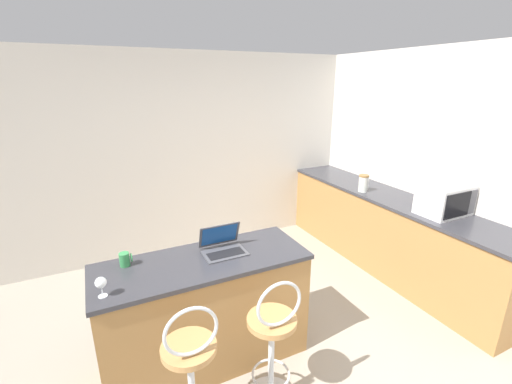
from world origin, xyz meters
name	(u,v)px	position (x,y,z in m)	size (l,w,h in m)	color
ground_plane	(298,384)	(0.00, 0.00, 0.00)	(20.00, 20.00, 0.00)	gray
wall_back	(193,155)	(0.00, 2.66, 1.30)	(12.00, 0.06, 2.60)	silver
wall_right	(509,187)	(2.26, 0.00, 1.30)	(0.06, 12.00, 2.60)	silver
breakfast_bar	(206,311)	(-0.55, 0.56, 0.47)	(1.63, 0.62, 0.94)	#9E703D
counter_right	(386,231)	(1.93, 1.06, 0.47)	(0.63, 3.16, 0.94)	#9E703D
bar_stool_near	(192,376)	(-0.83, -0.05, 0.50)	(0.40, 0.40, 1.06)	silver
bar_stool_far	(273,346)	(-0.26, -0.05, 0.50)	(0.40, 0.40, 1.06)	silver
laptop	(223,245)	(-0.36, 0.63, 0.99)	(0.34, 0.27, 0.21)	#47474C
microwave	(445,200)	(1.96, 0.40, 1.09)	(0.50, 0.34, 0.31)	white
mug_red	(426,196)	(2.15, 0.76, 0.99)	(0.11, 0.09, 0.10)	red
storage_jar	(363,183)	(1.75, 1.33, 1.04)	(0.12, 0.12, 0.21)	silver
wine_glass_short	(101,283)	(-1.26, 0.39, 1.03)	(0.07, 0.07, 0.14)	silver
mug_green	(125,259)	(-1.08, 0.73, 0.99)	(0.09, 0.07, 0.10)	#338447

